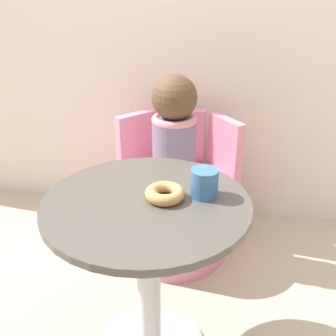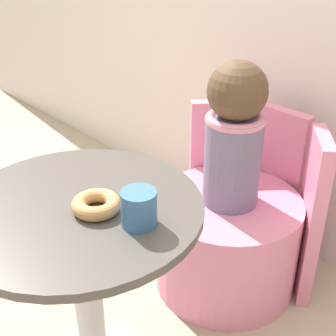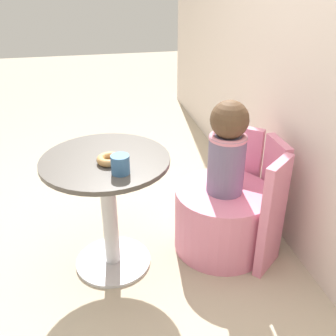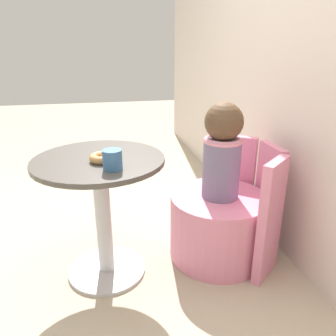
% 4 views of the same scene
% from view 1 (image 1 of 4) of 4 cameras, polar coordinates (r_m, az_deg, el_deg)
% --- Properties ---
extents(back_wall, '(6.00, 0.06, 2.40)m').
position_cam_1_polar(back_wall, '(2.17, 4.14, 22.73)').
color(back_wall, silver).
rests_on(back_wall, ground_plane).
extents(round_table, '(0.66, 0.66, 0.68)m').
position_cam_1_polar(round_table, '(1.36, -2.95, -12.30)').
color(round_table, silver).
rests_on(round_table, ground_plane).
extents(tub_chair, '(0.57, 0.57, 0.39)m').
position_cam_1_polar(tub_chair, '(2.06, 0.81, -7.05)').
color(tub_chair, pink).
rests_on(tub_chair, ground_plane).
extents(booth_backrest, '(0.66, 0.24, 0.68)m').
position_cam_1_polar(booth_backrest, '(2.19, 1.85, -0.63)').
color(booth_backrest, pink).
rests_on(booth_backrest, ground_plane).
extents(child_figure, '(0.21, 0.21, 0.54)m').
position_cam_1_polar(child_figure, '(1.84, 0.90, 5.42)').
color(child_figure, slate).
rests_on(child_figure, tub_chair).
extents(donut, '(0.13, 0.13, 0.04)m').
position_cam_1_polar(donut, '(1.24, -0.45, -3.71)').
color(donut, tan).
rests_on(donut, round_table).
extents(cup, '(0.09, 0.09, 0.09)m').
position_cam_1_polar(cup, '(1.25, 5.27, -2.16)').
color(cup, '#386699').
rests_on(cup, round_table).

